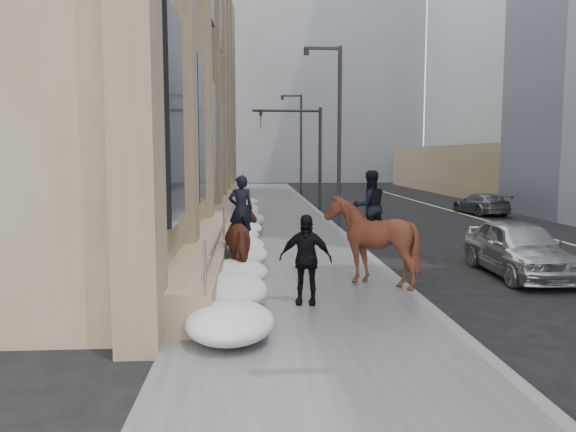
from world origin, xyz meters
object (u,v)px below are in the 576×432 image
(car_grey, at_px, (481,204))
(car_silver, at_px, (519,248))
(mounted_horse_right, at_px, (370,236))
(pedestrian, at_px, (305,259))
(mounted_horse_left, at_px, (245,238))

(car_grey, bearing_deg, car_silver, 64.03)
(mounted_horse_right, distance_m, pedestrian, 2.43)
(mounted_horse_left, bearing_deg, car_grey, -138.80)
(pedestrian, height_order, car_silver, pedestrian)
(car_grey, bearing_deg, mounted_horse_right, 53.04)
(mounted_horse_right, bearing_deg, pedestrian, 33.75)
(car_grey, bearing_deg, mounted_horse_left, 44.24)
(mounted_horse_left, height_order, mounted_horse_right, mounted_horse_right)
(pedestrian, bearing_deg, car_grey, 69.02)
(car_silver, relative_size, car_grey, 1.09)
(mounted_horse_left, bearing_deg, pedestrian, 106.16)
(car_silver, bearing_deg, mounted_horse_right, -162.41)
(mounted_horse_right, distance_m, car_silver, 4.47)
(mounted_horse_left, height_order, pedestrian, mounted_horse_left)
(mounted_horse_left, distance_m, car_silver, 7.29)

